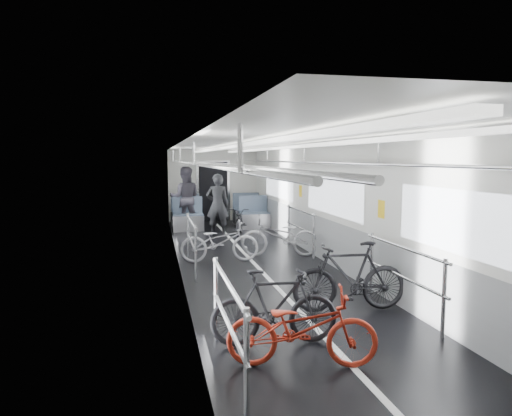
{
  "coord_description": "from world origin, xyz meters",
  "views": [
    {
      "loc": [
        -1.94,
        -8.4,
        2.14
      ],
      "look_at": [
        0.0,
        0.31,
        1.16
      ],
      "focal_mm": 32.0,
      "sensor_mm": 36.0,
      "label": 1
    }
  ],
  "objects": [
    {
      "name": "car_shell",
      "position": [
        0.0,
        1.78,
        1.13
      ],
      "size": [
        3.02,
        14.01,
        2.41
      ],
      "color": "black",
      "rests_on": "ground"
    },
    {
      "name": "bike_left_near",
      "position": [
        -0.51,
        -4.12,
        0.41
      ],
      "size": [
        1.63,
        0.91,
        0.81
      ],
      "primitive_type": "imported",
      "rotation": [
        0.0,
        0.0,
        1.32
      ],
      "color": "#AF2715",
      "rests_on": "floor"
    },
    {
      "name": "bike_left_mid",
      "position": [
        -0.64,
        -3.52,
        0.44
      ],
      "size": [
        1.51,
        0.54,
        0.89
      ],
      "primitive_type": "imported",
      "rotation": [
        0.0,
        0.0,
        1.49
      ],
      "color": "black",
      "rests_on": "floor"
    },
    {
      "name": "bike_left_far",
      "position": [
        -0.66,
        0.8,
        0.42
      ],
      "size": [
        1.65,
        0.67,
        0.85
      ],
      "primitive_type": "imported",
      "rotation": [
        0.0,
        0.0,
        1.5
      ],
      "color": "#B3B3B8",
      "rests_on": "floor"
    },
    {
      "name": "bike_right_near",
      "position": [
        0.69,
        -2.63,
        0.49
      ],
      "size": [
        1.67,
        0.58,
        0.98
      ],
      "primitive_type": "imported",
      "rotation": [
        0.0,
        0.0,
        -1.65
      ],
      "color": "black",
      "rests_on": "floor"
    },
    {
      "name": "bike_right_mid",
      "position": [
        0.7,
        1.03,
        0.45
      ],
      "size": [
        1.78,
        0.91,
        0.89
      ],
      "primitive_type": "imported",
      "rotation": [
        0.0,
        0.0,
        -1.76
      ],
      "color": "#9A9A9F",
      "rests_on": "floor"
    },
    {
      "name": "bike_aisle",
      "position": [
        0.33,
        3.81,
        0.4
      ],
      "size": [
        0.9,
        1.61,
        0.8
      ],
      "primitive_type": "imported",
      "rotation": [
        0.0,
        0.0,
        -0.26
      ],
      "color": "black",
      "rests_on": "floor"
    },
    {
      "name": "person_standing",
      "position": [
        -0.27,
        3.91,
        0.86
      ],
      "size": [
        0.69,
        0.52,
        1.71
      ],
      "primitive_type": "imported",
      "rotation": [
        0.0,
        0.0,
        2.95
      ],
      "color": "black",
      "rests_on": "floor"
    },
    {
      "name": "person_seated",
      "position": [
        -1.05,
        5.38,
        0.94
      ],
      "size": [
        0.98,
        0.8,
        1.88
      ],
      "primitive_type": "imported",
      "rotation": [
        0.0,
        0.0,
        3.05
      ],
      "color": "#312E36",
      "rests_on": "floor"
    }
  ]
}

